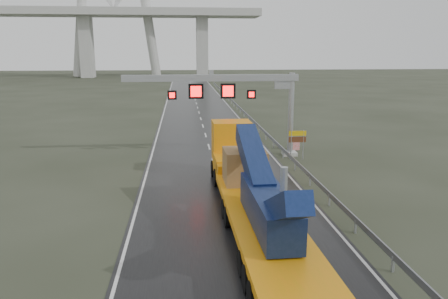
{
  "coord_description": "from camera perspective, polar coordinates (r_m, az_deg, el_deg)",
  "views": [
    {
      "loc": [
        -2.48,
        -18.86,
        8.97
      ],
      "look_at": [
        -0.03,
        6.63,
        3.2
      ],
      "focal_mm": 35.0,
      "sensor_mm": 36.0,
      "label": 1
    }
  ],
  "objects": [
    {
      "name": "striped_barrier",
      "position": [
        41.11,
        9.33,
        0.73
      ],
      "size": [
        0.71,
        0.43,
        1.14
      ],
      "primitive_type": "cube",
      "rotation": [
        0.0,
        0.0,
        0.11
      ],
      "color": "red",
      "rests_on": "ground"
    },
    {
      "name": "sign_gantry",
      "position": [
        37.29,
        1.6,
        7.53
      ],
      "size": [
        14.9,
        1.2,
        7.42
      ],
      "color": "#ADADA9",
      "rests_on": "ground"
    },
    {
      "name": "heavy_haul_truck",
      "position": [
        24.76,
        3.18,
        -3.92
      ],
      "size": [
        3.37,
        20.94,
        4.9
      ],
      "rotation": [
        0.0,
        0.0,
        0.01
      ],
      "color": "orange",
      "rests_on": "ground"
    },
    {
      "name": "exit_sign_pair",
      "position": [
        37.16,
        9.56,
        1.34
      ],
      "size": [
        1.47,
        0.08,
        2.53
      ],
      "rotation": [
        0.0,
        0.0,
        -0.01
      ],
      "color": "gray",
      "rests_on": "ground"
    },
    {
      "name": "guardrail",
      "position": [
        50.29,
        4.41,
        3.2
      ],
      "size": [
        0.2,
        140.0,
        1.4
      ],
      "primitive_type": null,
      "color": "slate",
      "rests_on": "ground"
    },
    {
      "name": "road",
      "position": [
        59.59,
        -3.05,
        4.04
      ],
      "size": [
        11.0,
        200.0,
        0.02
      ],
      "primitive_type": "cube",
      "color": "black",
      "rests_on": "ground"
    },
    {
      "name": "ground",
      "position": [
        21.03,
        1.84,
        -12.56
      ],
      "size": [
        400.0,
        400.0,
        0.0
      ],
      "primitive_type": "plane",
      "color": "#2B3021",
      "rests_on": "ground"
    }
  ]
}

